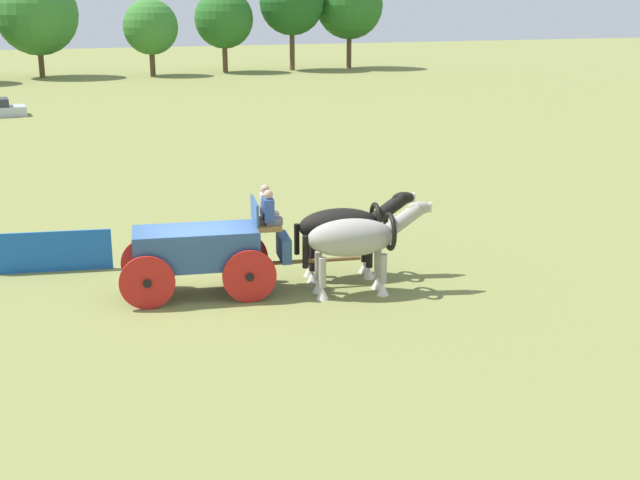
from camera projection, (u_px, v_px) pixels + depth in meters
name	position (u px, v px, depth m)	size (l,w,h in m)	color
ground_plane	(198.00, 295.00, 20.55)	(220.00, 220.00, 0.00)	olive
show_wagon	(204.00, 249.00, 20.26)	(6.00, 2.19, 2.63)	#2D4C7A
draft_horse_near	(345.00, 227.00, 21.51)	(3.15, 1.24, 2.21)	black
draft_horse_off	(357.00, 239.00, 20.27)	(3.18, 1.27, 2.26)	#9E998E
tree_d	(37.00, 14.00, 75.52)	(7.36, 7.36, 9.33)	brown
tree_e	(150.00, 27.00, 77.61)	(5.11, 5.11, 7.03)	brown
tree_f	(224.00, 19.00, 81.11)	(5.69, 5.69, 7.96)	brown
tree_g	(292.00, 2.00, 83.06)	(6.43, 6.43, 9.86)	brown
tree_h	(349.00, 5.00, 85.56)	(6.88, 6.88, 9.81)	brown
sponsor_banner	(50.00, 252.00, 22.15)	(3.20, 0.06, 1.10)	#1959B2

